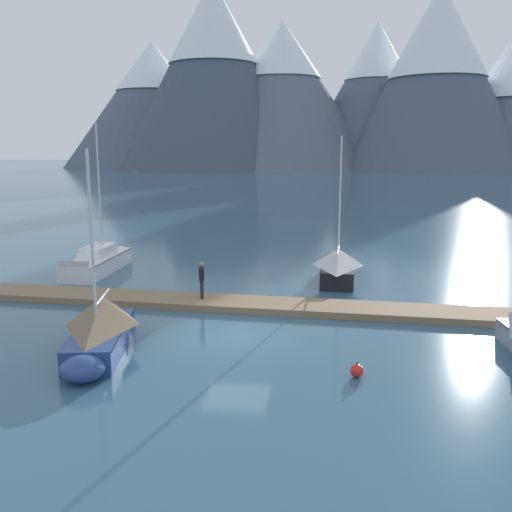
# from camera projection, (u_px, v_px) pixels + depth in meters

# --- Properties ---
(ground_plane) EXTENTS (700.00, 700.00, 0.00)m
(ground_plane) POSITION_uv_depth(u_px,v_px,m) (236.00, 337.00, 21.23)
(ground_plane) COLOR #335B75
(mountain_west_summit) EXTENTS (71.18, 71.18, 48.54)m
(mountain_west_summit) POSITION_uv_depth(u_px,v_px,m) (154.00, 103.00, 218.93)
(mountain_west_summit) COLOR #4C566B
(mountain_west_summit) RESTS_ON ground
(mountain_central_massif) EXTENTS (68.48, 68.48, 64.76)m
(mountain_central_massif) POSITION_uv_depth(u_px,v_px,m) (214.00, 72.00, 194.96)
(mountain_central_massif) COLOR #424C60
(mountain_central_massif) RESTS_ON ground
(mountain_shoulder_ridge) EXTENTS (69.75, 69.75, 51.89)m
(mountain_shoulder_ridge) POSITION_uv_depth(u_px,v_px,m) (282.00, 93.00, 198.74)
(mountain_shoulder_ridge) COLOR slate
(mountain_shoulder_ridge) RESTS_ON ground
(mountain_east_summit) EXTENTS (58.03, 58.03, 52.12)m
(mountain_east_summit) POSITION_uv_depth(u_px,v_px,m) (376.00, 94.00, 202.77)
(mountain_east_summit) COLOR #4C566B
(mountain_east_summit) RESTS_ON ground
(mountain_rear_spur) EXTENTS (60.93, 60.93, 59.64)m
(mountain_rear_spur) POSITION_uv_depth(u_px,v_px,m) (437.00, 73.00, 181.37)
(mountain_rear_spur) COLOR #4C566B
(mountain_rear_spur) RESTS_ON ground
(dock) EXTENTS (28.46, 3.86, 0.30)m
(dock) POSITION_uv_depth(u_px,v_px,m) (250.00, 304.00, 25.09)
(dock) COLOR #846B4C
(dock) RESTS_ON ground
(sailboat_nearest_berth) EXTENTS (1.96, 7.60, 8.55)m
(sailboat_nearest_berth) POSITION_uv_depth(u_px,v_px,m) (101.00, 260.00, 32.78)
(sailboat_nearest_berth) COLOR white
(sailboat_nearest_berth) RESTS_ON ground
(sailboat_second_berth) EXTENTS (2.68, 5.98, 7.08)m
(sailboat_second_berth) POSITION_uv_depth(u_px,v_px,m) (100.00, 328.00, 19.49)
(sailboat_second_berth) COLOR navy
(sailboat_second_berth) RESTS_ON ground
(sailboat_mid_dock_port) EXTENTS (2.11, 6.20, 7.77)m
(sailboat_mid_dock_port) POSITION_uv_depth(u_px,v_px,m) (338.00, 264.00, 30.35)
(sailboat_mid_dock_port) COLOR black
(sailboat_mid_dock_port) RESTS_ON ground
(person_on_dock) EXTENTS (0.27, 0.58, 1.69)m
(person_on_dock) POSITION_uv_depth(u_px,v_px,m) (202.00, 278.00, 25.38)
(person_on_dock) COLOR #232328
(person_on_dock) RESTS_ON dock
(mooring_buoy_inner_mooring) EXTENTS (0.42, 0.42, 0.50)m
(mooring_buoy_inner_mooring) POSITION_uv_depth(u_px,v_px,m) (357.00, 371.00, 17.41)
(mooring_buoy_inner_mooring) COLOR red
(mooring_buoy_inner_mooring) RESTS_ON ground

